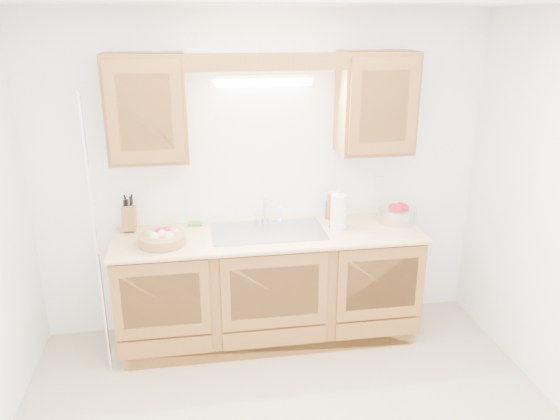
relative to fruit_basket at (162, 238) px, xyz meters
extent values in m
cube|color=white|center=(0.78, 0.40, 0.30)|extent=(3.50, 0.02, 2.50)
cube|color=olive|center=(0.78, 0.10, -0.51)|extent=(2.20, 0.60, 0.86)
cube|color=#E8BA79|center=(0.78, 0.09, -0.07)|extent=(2.30, 0.63, 0.04)
cube|color=olive|center=(-0.05, 0.24, 0.88)|extent=(0.55, 0.33, 0.75)
cube|color=olive|center=(1.61, 0.24, 0.88)|extent=(0.55, 0.33, 0.75)
cube|color=olive|center=(0.78, 0.09, 1.19)|extent=(2.20, 0.05, 0.12)
cylinder|color=white|center=(0.78, 0.30, 1.03)|extent=(0.70, 0.05, 0.05)
cube|color=white|center=(0.78, 0.33, 1.06)|extent=(0.76, 0.06, 0.05)
cube|color=#9E9EA3|center=(0.78, 0.11, -0.04)|extent=(0.84, 0.46, 0.01)
cube|color=#9E9EA3|center=(0.57, 0.11, -0.13)|extent=(0.39, 0.40, 0.16)
cube|color=#9E9EA3|center=(0.99, 0.11, -0.13)|extent=(0.39, 0.40, 0.16)
cylinder|color=silver|center=(0.78, 0.31, -0.03)|extent=(0.06, 0.06, 0.04)
cylinder|color=silver|center=(0.78, 0.31, 0.05)|extent=(0.02, 0.02, 0.16)
cylinder|color=silver|center=(0.78, 0.26, 0.14)|extent=(0.02, 0.12, 0.02)
cylinder|color=white|center=(0.90, 0.31, 0.01)|extent=(0.03, 0.03, 0.12)
cylinder|color=silver|center=(-0.42, -0.16, 0.05)|extent=(0.03, 0.03, 2.00)
cube|color=white|center=(1.73, 0.40, 0.20)|extent=(0.08, 0.01, 0.12)
cylinder|color=#AA7C44|center=(0.00, 0.00, -0.01)|extent=(0.36, 0.36, 0.06)
sphere|color=#D8C67F|center=(-0.06, -0.04, 0.02)|extent=(0.08, 0.08, 0.08)
sphere|color=#D8C67F|center=(0.05, -0.05, 0.02)|extent=(0.08, 0.08, 0.08)
sphere|color=tan|center=(0.08, 0.03, 0.02)|extent=(0.08, 0.08, 0.08)
sphere|color=#B11421|center=(-0.02, 0.05, 0.02)|extent=(0.07, 0.07, 0.07)
sphere|color=#72A53F|center=(-0.09, 0.03, 0.02)|extent=(0.07, 0.07, 0.07)
sphere|color=#D8C67F|center=(0.00, -0.01, 0.02)|extent=(0.08, 0.08, 0.08)
sphere|color=#B11421|center=(0.03, 0.08, 0.02)|extent=(0.07, 0.07, 0.07)
cube|color=olive|center=(-0.25, 0.31, 0.05)|extent=(0.10, 0.16, 0.21)
cylinder|color=black|center=(-0.28, 0.30, 0.16)|extent=(0.01, 0.03, 0.08)
cylinder|color=black|center=(-0.25, 0.30, 0.16)|extent=(0.01, 0.03, 0.08)
cylinder|color=black|center=(-0.23, 0.30, 0.17)|extent=(0.01, 0.03, 0.08)
cylinder|color=black|center=(-0.27, 0.33, 0.17)|extent=(0.01, 0.03, 0.08)
cylinder|color=black|center=(-0.24, 0.33, 0.18)|extent=(0.01, 0.03, 0.08)
cylinder|color=black|center=(-0.28, 0.36, 0.18)|extent=(0.01, 0.03, 0.08)
cylinder|color=black|center=(-0.23, 0.36, 0.18)|extent=(0.01, 0.03, 0.08)
cylinder|color=#E8430C|center=(1.32, 0.31, 0.06)|extent=(0.09, 0.09, 0.22)
cylinder|color=white|center=(1.32, 0.31, 0.18)|extent=(0.08, 0.08, 0.01)
imported|color=blue|center=(1.32, 0.34, 0.05)|extent=(0.11, 0.11, 0.19)
cube|color=#CC333F|center=(0.24, 0.34, -0.04)|extent=(0.12, 0.08, 0.01)
cube|color=green|center=(0.24, 0.34, -0.03)|extent=(0.12, 0.08, 0.02)
cylinder|color=silver|center=(1.32, 0.11, -0.04)|extent=(0.15, 0.15, 0.01)
cylinder|color=silver|center=(1.32, 0.11, 0.10)|extent=(0.02, 0.02, 0.30)
cylinder|color=white|center=(1.32, 0.11, 0.09)|extent=(0.15, 0.15, 0.25)
sphere|color=silver|center=(1.32, 0.11, 0.25)|extent=(0.02, 0.02, 0.02)
cylinder|color=silver|center=(1.81, 0.17, 0.01)|extent=(0.30, 0.30, 0.11)
sphere|color=#B11421|center=(1.77, 0.17, 0.07)|extent=(0.08, 0.08, 0.08)
sphere|color=#B11421|center=(1.84, 0.19, 0.07)|extent=(0.08, 0.08, 0.08)
sphere|color=#B11421|center=(1.81, 0.13, 0.07)|extent=(0.08, 0.08, 0.08)
sphere|color=#B11421|center=(1.85, 0.14, 0.07)|extent=(0.08, 0.08, 0.08)
camera|label=1|loc=(0.26, -3.67, 1.46)|focal=35.00mm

